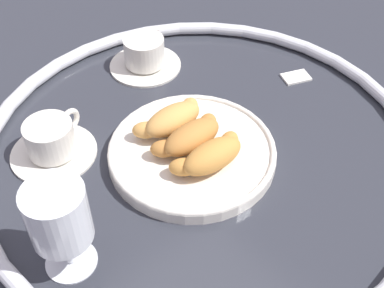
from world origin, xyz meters
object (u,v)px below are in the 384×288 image
at_px(croissant_large, 211,155).
at_px(coffee_cup_far, 52,142).
at_px(croissant_extra, 172,119).
at_px(pastry_plate, 192,152).
at_px(coffee_cup_near, 145,55).
at_px(juice_glass_left, 59,219).
at_px(croissant_small, 191,137).
at_px(sugar_packet, 296,76).

relative_size(croissant_large, coffee_cup_far, 1.01).
bearing_deg(croissant_extra, pastry_plate, -93.77).
distance_m(coffee_cup_near, juice_glass_left, 0.44).
bearing_deg(croissant_small, sugar_packet, 5.41).
relative_size(croissant_extra, sugar_packet, 2.74).
height_order(croissant_large, croissant_small, same).
height_order(coffee_cup_near, coffee_cup_far, same).
distance_m(coffee_cup_near, coffee_cup_far, 0.27).
height_order(croissant_small, sugar_packet, croissant_small).
height_order(pastry_plate, croissant_small, croissant_small).
xyz_separation_m(croissant_large, coffee_cup_far, (-0.16, 0.20, -0.02)).
distance_m(pastry_plate, croissant_extra, 0.06).
height_order(pastry_plate, coffee_cup_near, coffee_cup_near).
height_order(croissant_extra, coffee_cup_far, croissant_extra).
bearing_deg(croissant_extra, croissant_small, -93.96).
bearing_deg(coffee_cup_near, juice_glass_left, -139.70).
bearing_deg(sugar_packet, croissant_large, -143.42).
bearing_deg(pastry_plate, juice_glass_left, -170.44).
bearing_deg(croissant_small, pastry_plate, -90.80).
distance_m(croissant_small, croissant_extra, 0.05).
bearing_deg(croissant_small, croissant_extra, 86.04).
bearing_deg(croissant_extra, juice_glass_left, -159.13).
bearing_deg(croissant_extra, sugar_packet, -4.76).
relative_size(pastry_plate, croissant_large, 1.92).
height_order(pastry_plate, sugar_packet, pastry_plate).
height_order(croissant_small, croissant_extra, same).
relative_size(coffee_cup_far, juice_glass_left, 0.97).
xyz_separation_m(croissant_large, juice_glass_left, (-0.24, 0.01, 0.05)).
bearing_deg(pastry_plate, croissant_extra, 86.23).
xyz_separation_m(coffee_cup_near, juice_glass_left, (-0.33, -0.28, 0.07)).
height_order(coffee_cup_near, juice_glass_left, juice_glass_left).
bearing_deg(coffee_cup_near, croissant_small, -110.96).
height_order(pastry_plate, coffee_cup_far, coffee_cup_far).
relative_size(croissant_extra, coffee_cup_far, 1.01).
height_order(croissant_extra, juice_glass_left, juice_glass_left).
xyz_separation_m(coffee_cup_near, sugar_packet, (0.19, -0.21, -0.02)).
bearing_deg(croissant_small, coffee_cup_near, 69.04).
relative_size(croissant_extra, juice_glass_left, 0.98).
relative_size(coffee_cup_near, coffee_cup_far, 1.00).
bearing_deg(coffee_cup_near, sugar_packet, -48.32).
xyz_separation_m(croissant_extra, sugar_packet, (0.28, -0.02, -0.04)).
bearing_deg(juice_glass_left, coffee_cup_near, 40.30).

